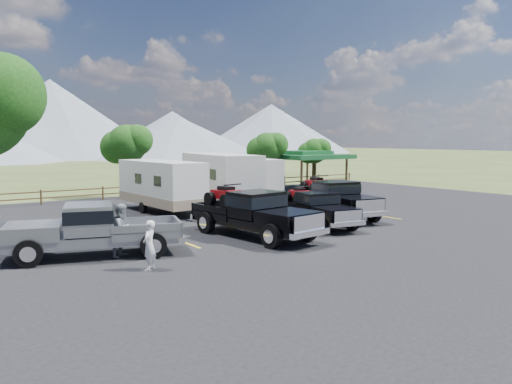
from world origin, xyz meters
TOP-DOWN VIEW (x-y plane):
  - ground at (0.00, 0.00)m, footprint 320.00×320.00m
  - asphalt_lot at (0.00, 3.00)m, footprint 44.00×34.00m
  - stall_lines at (0.00, 4.00)m, footprint 12.12×5.50m
  - tree_ne_a at (8.97, 17.01)m, footprint 3.11×2.92m
  - tree_ne_b at (14.98, 18.01)m, footprint 2.77×2.59m
  - tree_north at (-2.03, 19.02)m, footprint 3.46×3.24m
  - rail_fence at (2.00, 18.50)m, footprint 36.12×0.12m
  - pavilion at (13.00, 17.00)m, footprint 6.20×6.20m
  - rig_left at (-3.03, 1.99)m, footprint 2.90×6.78m
  - rig_center at (1.01, 2.48)m, footprint 2.73×5.74m
  - rig_right at (3.64, 3.92)m, footprint 3.32×6.78m
  - trailer_left at (-3.14, 10.92)m, footprint 2.50×8.47m
  - trailer_center at (0.72, 10.74)m, footprint 3.67×9.48m
  - trailer_right at (3.62, 12.20)m, footprint 3.26×8.41m
  - pickup_silver at (-9.73, 2.31)m, footprint 6.61×3.81m
  - person_a at (-8.88, -0.60)m, footprint 0.70×0.68m
  - person_b at (-8.90, 1.68)m, footprint 1.17×1.13m

SIDE VIEW (x-z plane):
  - ground at x=0.00m, z-range 0.00..0.00m
  - asphalt_lot at x=0.00m, z-range 0.00..0.04m
  - stall_lines at x=0.00m, z-range 0.04..0.05m
  - rail_fence at x=2.00m, z-range 0.11..1.11m
  - person_a at x=-8.88m, z-range 0.04..1.65m
  - rig_center at x=1.01m, z-range 0.01..1.85m
  - person_b at x=-8.90m, z-range 0.04..1.95m
  - pickup_silver at x=-9.73m, z-range 0.08..1.97m
  - rig_right at x=3.64m, z-range 0.00..2.17m
  - rig_left at x=-3.03m, z-range 0.00..2.20m
  - trailer_right at x=3.62m, z-range 0.11..3.01m
  - trailer_left at x=-3.14m, z-range 0.11..3.05m
  - trailer_center at x=0.72m, z-range 0.12..3.39m
  - pavilion at x=13.00m, z-range 1.18..4.40m
  - tree_ne_b at x=14.98m, z-range 0.99..5.26m
  - tree_ne_a at x=8.97m, z-range 1.10..5.86m
  - tree_north at x=-2.03m, z-range 1.21..6.46m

